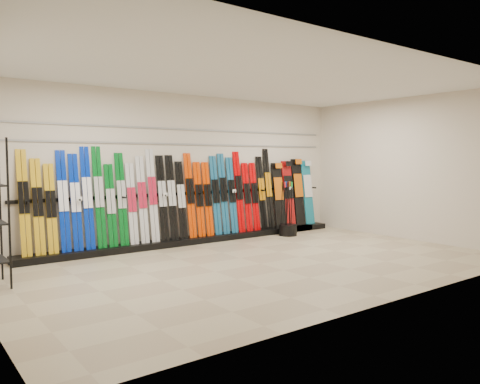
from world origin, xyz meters
TOP-DOWN VIEW (x-y plane):
  - floor at (0.00, 0.00)m, footprint 8.00×8.00m
  - back_wall at (0.00, 2.50)m, footprint 8.00×0.00m
  - right_wall at (4.00, 0.00)m, footprint 0.00×5.00m
  - ceiling at (0.00, 0.00)m, footprint 8.00×8.00m
  - ski_rack_base at (0.22, 2.28)m, footprint 8.00×0.40m
  - skis at (-0.46, 2.35)m, footprint 5.37×0.29m
  - snowboards at (2.94, 2.36)m, footprint 1.24×0.24m
  - pole_bin at (2.27, 1.82)m, footprint 0.40×0.40m
  - ski_poles at (2.26, 1.85)m, footprint 0.33×0.25m
  - slatwall_rail_0 at (0.00, 2.48)m, footprint 7.60×0.02m
  - slatwall_rail_1 at (0.00, 2.48)m, footprint 7.60×0.02m

SIDE VIEW (x-z plane):
  - floor at x=0.00m, z-range 0.00..0.00m
  - ski_rack_base at x=0.22m, z-range 0.00..0.12m
  - pole_bin at x=2.27m, z-range 0.00..0.25m
  - ski_poles at x=2.26m, z-range 0.02..1.20m
  - snowboards at x=2.94m, z-range 0.10..1.68m
  - skis at x=-0.46m, z-range 0.03..1.85m
  - back_wall at x=0.00m, z-range -2.50..5.50m
  - right_wall at x=4.00m, z-range -1.00..4.00m
  - slatwall_rail_0 at x=0.00m, z-range 1.98..2.02m
  - slatwall_rail_1 at x=0.00m, z-range 2.28..2.31m
  - ceiling at x=0.00m, z-range 3.00..3.00m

